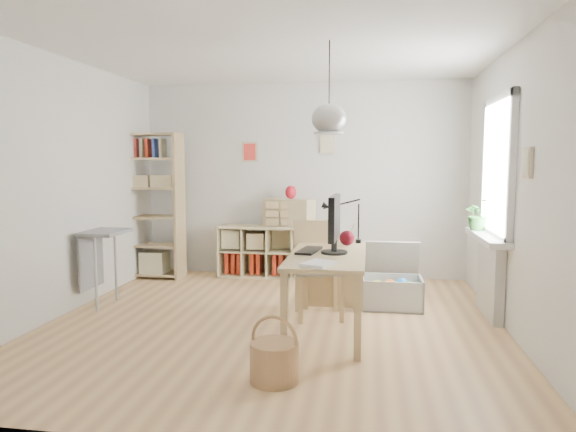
# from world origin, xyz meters

# --- Properties ---
(ground) EXTENTS (4.50, 4.50, 0.00)m
(ground) POSITION_xyz_m (0.00, 0.00, 0.00)
(ground) COLOR tan
(ground) RESTS_ON ground
(room_shell) EXTENTS (4.50, 4.50, 4.50)m
(room_shell) POSITION_xyz_m (0.55, -0.15, 2.00)
(room_shell) COLOR white
(room_shell) RESTS_ON ground
(window_unit) EXTENTS (0.07, 1.16, 1.46)m
(window_unit) POSITION_xyz_m (2.23, 0.60, 1.55)
(window_unit) COLOR white
(window_unit) RESTS_ON ground
(radiator) EXTENTS (0.10, 0.80, 0.80)m
(radiator) POSITION_xyz_m (2.19, 0.60, 0.40)
(radiator) COLOR beige
(radiator) RESTS_ON ground
(windowsill) EXTENTS (0.22, 1.20, 0.06)m
(windowsill) POSITION_xyz_m (2.14, 0.60, 0.83)
(windowsill) COLOR white
(windowsill) RESTS_ON radiator
(desk) EXTENTS (0.70, 1.50, 0.75)m
(desk) POSITION_xyz_m (0.55, -0.15, 0.66)
(desk) COLOR tan
(desk) RESTS_ON ground
(cube_shelf) EXTENTS (1.40, 0.38, 0.72)m
(cube_shelf) POSITION_xyz_m (-0.47, 2.08, 0.30)
(cube_shelf) COLOR #CAB685
(cube_shelf) RESTS_ON ground
(tall_bookshelf) EXTENTS (0.80, 0.38, 2.00)m
(tall_bookshelf) POSITION_xyz_m (-2.04, 1.80, 1.09)
(tall_bookshelf) COLOR tan
(tall_bookshelf) RESTS_ON ground
(side_table) EXTENTS (0.40, 0.55, 0.85)m
(side_table) POSITION_xyz_m (-2.04, 0.35, 0.67)
(side_table) COLOR gray
(side_table) RESTS_ON ground
(chair) EXTENTS (0.58, 0.58, 0.99)m
(chair) POSITION_xyz_m (0.41, 0.34, 0.56)
(chair) COLOR gray
(chair) RESTS_ON ground
(wicker_basket) EXTENTS (0.36, 0.36, 0.50)m
(wicker_basket) POSITION_xyz_m (0.26, -1.35, 0.16)
(wicker_basket) COLOR #A6714B
(wicker_basket) RESTS_ON ground
(storage_chest) EXTENTS (0.66, 0.75, 0.70)m
(storage_chest) POSITION_xyz_m (1.20, 0.82, 0.23)
(storage_chest) COLOR silver
(storage_chest) RESTS_ON ground
(monitor) EXTENTS (0.25, 0.63, 0.55)m
(monitor) POSITION_xyz_m (0.61, -0.14, 1.06)
(monitor) COLOR black
(monitor) RESTS_ON desk
(keyboard) EXTENTS (0.23, 0.45, 0.02)m
(keyboard) POSITION_xyz_m (0.36, -0.08, 0.76)
(keyboard) COLOR black
(keyboard) RESTS_ON desk
(task_lamp) EXTENTS (0.42, 0.15, 0.44)m
(task_lamp) POSITION_xyz_m (0.62, 0.47, 1.05)
(task_lamp) COLOR black
(task_lamp) RESTS_ON desk
(yarn_ball) EXTENTS (0.15, 0.15, 0.15)m
(yarn_ball) POSITION_xyz_m (0.71, 0.34, 0.83)
(yarn_ball) COLOR #540B0E
(yarn_ball) RESTS_ON desk
(paper_tray) EXTENTS (0.31, 0.34, 0.03)m
(paper_tray) POSITION_xyz_m (0.52, -0.73, 0.76)
(paper_tray) COLOR white
(paper_tray) RESTS_ON desk
(drawer_chest) EXTENTS (0.73, 0.49, 0.38)m
(drawer_chest) POSITION_xyz_m (-0.16, 2.04, 0.91)
(drawer_chest) COLOR #CAB685
(drawer_chest) RESTS_ON cube_shelf
(red_vase) EXTENTS (0.15, 0.15, 0.18)m
(red_vase) POSITION_xyz_m (-0.13, 2.04, 1.19)
(red_vase) COLOR #A40D1A
(red_vase) RESTS_ON drawer_chest
(potted_plant) EXTENTS (0.38, 0.35, 0.35)m
(potted_plant) POSITION_xyz_m (2.12, 0.95, 1.04)
(potted_plant) COLOR #296526
(potted_plant) RESTS_ON windowsill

